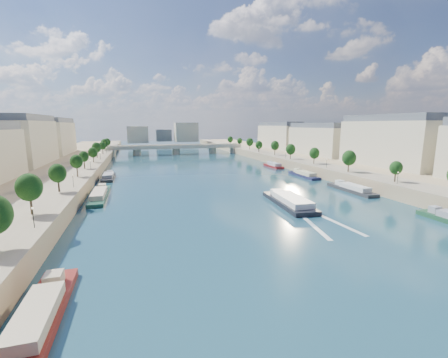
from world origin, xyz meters
TOP-DOWN VIEW (x-y plane):
  - ground at (0.00, 100.00)m, footprint 700.00×700.00m
  - quay_left at (-72.00, 100.00)m, footprint 44.00×520.00m
  - quay_right at (72.00, 100.00)m, footprint 44.00×520.00m
  - pave_left at (-57.00, 100.00)m, footprint 14.00×520.00m
  - pave_right at (57.00, 100.00)m, footprint 14.00×520.00m
  - trees_left at (-55.00, 102.00)m, footprint 4.80×268.80m
  - trees_right at (55.00, 110.00)m, footprint 4.80×268.80m
  - lamps_left at (-52.50, 90.00)m, footprint 0.36×200.36m
  - lamps_right at (52.50, 105.00)m, footprint 0.36×200.36m
  - buildings_left at (-85.00, 112.00)m, footprint 16.00×226.00m
  - buildings_right at (85.00, 112.00)m, footprint 16.00×226.00m
  - skyline at (3.19, 319.52)m, footprint 79.00×42.00m
  - bridge at (0.00, 220.54)m, footprint 112.00×12.00m
  - tour_barge at (13.24, 47.90)m, footprint 9.81×27.66m
  - wake at (13.24, 31.28)m, footprint 10.75×26.03m
  - moored_barges_left at (-45.50, 43.52)m, footprint 5.00×161.35m
  - moored_barges_right at (45.50, 53.55)m, footprint 5.00×161.53m

SIDE VIEW (x-z plane):
  - ground at x=0.00m, z-range 0.00..0.00m
  - wake at x=13.24m, z-range 0.00..0.04m
  - moored_barges_right at x=45.50m, z-range -0.96..2.64m
  - moored_barges_left at x=-45.50m, z-range -0.96..2.64m
  - tour_barge at x=13.24m, z-range -0.86..2.88m
  - quay_left at x=-72.00m, z-range 0.00..5.00m
  - quay_right at x=72.00m, z-range 0.00..5.00m
  - pave_left at x=-57.00m, z-range 5.00..5.10m
  - pave_right at x=57.00m, z-range 5.00..5.10m
  - bridge at x=0.00m, z-range 1.01..9.16m
  - lamps_left at x=-52.50m, z-range 5.64..9.92m
  - lamps_right at x=52.50m, z-range 5.64..9.92m
  - trees_left at x=-55.00m, z-range 6.35..14.61m
  - trees_right at x=55.00m, z-range 6.35..14.61m
  - skyline at x=3.19m, z-range 3.66..25.66m
  - buildings_left at x=-85.00m, z-range 4.85..28.05m
  - buildings_right at x=85.00m, z-range 4.85..28.05m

